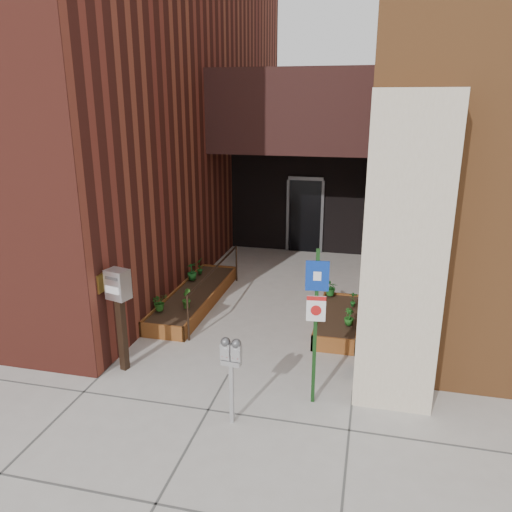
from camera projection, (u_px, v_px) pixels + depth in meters
The scene contains 15 objects.
ground at pixel (228, 375), 8.09m from camera, with size 80.00×80.00×0.00m, color #9E9991.
architecture at pixel (293, 72), 13.06m from camera, with size 20.00×14.60×10.00m.
planter_left at pixel (195, 298), 10.90m from camera, with size 0.90×3.60×0.30m.
planter_right at pixel (338, 321), 9.74m from camera, with size 0.80×2.20×0.30m.
handrail at pixel (215, 274), 10.56m from camera, with size 0.04×3.34×0.90m.
parking_meter at pixel (231, 358), 6.61m from camera, with size 0.29×0.14×1.28m.
sign_post at pixel (316, 312), 6.93m from camera, with size 0.32×0.09×2.35m.
payment_dropbox at pixel (119, 299), 7.90m from camera, with size 0.40×0.33×1.74m.
shrub_left_a at pixel (160, 302), 9.79m from camera, with size 0.31×0.31×0.35m, color #245D1A.
shrub_left_b at pixel (186, 299), 9.91m from camera, with size 0.21×0.21×0.38m, color #28611B.
shrub_left_c at pixel (192, 271), 11.47m from camera, with size 0.23×0.23×0.40m, color #1A5E20.
shrub_left_d at pixel (200, 266), 11.85m from camera, with size 0.22×0.22×0.41m, color #1A5B1C.
shrub_right_a at pixel (349, 317), 9.15m from camera, with size 0.18×0.18×0.32m, color #1D5819.
shrub_right_b at pixel (353, 299), 9.97m from camera, with size 0.17×0.17×0.32m, color #1B5F1E.
shrub_right_c at pixel (331, 288), 10.53m from camera, with size 0.32×0.32×0.36m, color #1B6120.
Camera 1 is at (2.10, -6.85, 4.24)m, focal length 35.00 mm.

